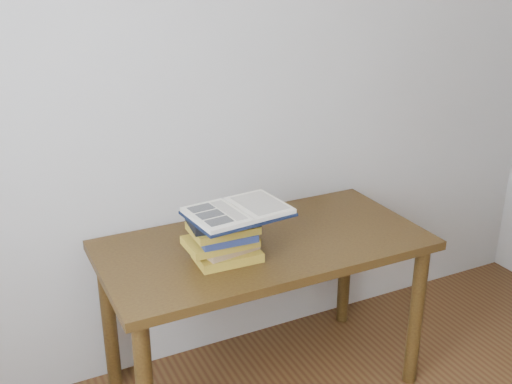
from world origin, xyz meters
TOP-DOWN VIEW (x-y plane):
  - desk at (-0.04, 1.38)m, footprint 1.30×0.65m
  - book_stack at (-0.24, 1.31)m, footprint 0.27×0.19m
  - open_book at (-0.19, 1.29)m, footprint 0.38×0.29m

SIDE VIEW (x-z plane):
  - desk at x=-0.04m, z-range 0.25..0.95m
  - book_stack at x=-0.24m, z-range 0.70..0.88m
  - open_book at x=-0.19m, z-range 0.87..0.90m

